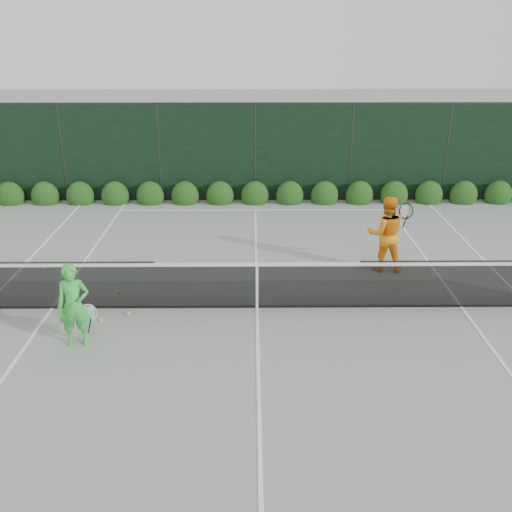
{
  "coord_description": "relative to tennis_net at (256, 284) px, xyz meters",
  "views": [
    {
      "loc": [
        -0.1,
        -10.18,
        5.32
      ],
      "look_at": [
        -0.02,
        0.3,
        1.0
      ],
      "focal_mm": 40.0,
      "sensor_mm": 36.0,
      "label": 1
    }
  ],
  "objects": [
    {
      "name": "ground",
      "position": [
        0.02,
        0.0,
        -0.53
      ],
      "size": [
        80.0,
        80.0,
        0.0
      ],
      "primitive_type": "plane",
      "color": "gray",
      "rests_on": "ground"
    },
    {
      "name": "tennis_net",
      "position": [
        0.0,
        0.0,
        0.0
      ],
      "size": [
        12.9,
        0.1,
        1.07
      ],
      "color": "black",
      "rests_on": "ground"
    },
    {
      "name": "player_woman",
      "position": [
        -3.17,
        -1.35,
        0.23
      ],
      "size": [
        0.65,
        0.45,
        1.52
      ],
      "rotation": [
        0.0,
        0.0,
        0.16
      ],
      "color": "green",
      "rests_on": "ground"
    },
    {
      "name": "player_man",
      "position": [
        2.95,
        1.89,
        0.35
      ],
      "size": [
        0.94,
        0.7,
        1.75
      ],
      "rotation": [
        0.0,
        0.0,
        3.1
      ],
      "color": "orange",
      "rests_on": "ground"
    },
    {
      "name": "court_lines",
      "position": [
        0.02,
        0.0,
        -0.53
      ],
      "size": [
        11.03,
        23.83,
        0.01
      ],
      "color": "white",
      "rests_on": "ground"
    },
    {
      "name": "windscreen_fence",
      "position": [
        0.02,
        -2.71,
        0.98
      ],
      "size": [
        32.0,
        21.07,
        3.06
      ],
      "color": "black",
      "rests_on": "ground"
    },
    {
      "name": "hedge_row",
      "position": [
        0.02,
        7.15,
        -0.3
      ],
      "size": [
        31.66,
        0.65,
        0.94
      ],
      "color": "#1A3B10",
      "rests_on": "ground"
    },
    {
      "name": "tennis_balls",
      "position": [
        -2.78,
        -0.06,
        -0.5
      ],
      "size": [
        0.54,
        1.25,
        0.07
      ],
      "color": "#E3F536",
      "rests_on": "ground"
    }
  ]
}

